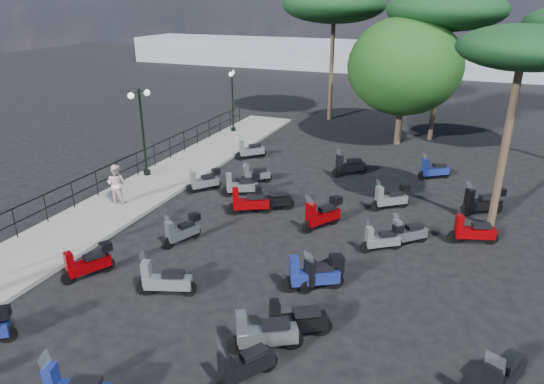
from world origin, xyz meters
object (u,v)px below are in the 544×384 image
at_px(scooter_8, 182,231).
at_px(scooter_25, 473,232).
at_px(scooter_15, 314,274).
at_px(pine_2, 334,5).
at_px(scooter_14, 295,321).
at_px(scooter_22, 408,234).
at_px(scooter_3, 249,203).
at_px(scooter_27, 434,170).
at_px(scooter_11, 255,175).
at_px(lamp_post_1, 142,127).
at_px(scooter_16, 323,215).
at_px(scooter_21, 382,239).
at_px(scooter_23, 391,198).
at_px(broadleaf_tree, 404,66).
at_px(scooter_19, 264,334).
at_px(pine_0, 446,10).
at_px(pine_3, 523,49).
at_px(scooter_13, 244,366).
at_px(scooter_5, 250,150).
at_px(scooter_26, 483,202).
at_px(scooter_20, 322,273).
at_px(scooter_17, 349,166).
at_px(scooter_2, 88,263).
at_px(scooter_10, 242,185).
at_px(pedestrian_far, 116,184).
at_px(scooter_4, 204,181).
at_px(scooter_7, 165,281).
at_px(lamp_post_2, 232,96).
at_px(scooter_24, 502,378).

relative_size(scooter_8, scooter_25, 0.90).
bearing_deg(scooter_15, pine_2, -15.74).
bearing_deg(scooter_14, scooter_22, -48.99).
relative_size(scooter_3, scooter_14, 1.00).
bearing_deg(scooter_27, scooter_11, 81.07).
distance_m(scooter_25, scooter_27, 6.37).
relative_size(scooter_15, scooter_27, 1.17).
height_order(lamp_post_1, scooter_16, lamp_post_1).
bearing_deg(scooter_21, scooter_22, -80.03).
bearing_deg(scooter_23, broadleaf_tree, -31.26).
bearing_deg(scooter_19, scooter_3, -3.08).
bearing_deg(pine_0, pine_3, -74.04).
bearing_deg(scooter_13, pine_0, -61.96).
height_order(scooter_15, pine_3, pine_3).
bearing_deg(scooter_21, scooter_25, -93.81).
relative_size(lamp_post_1, scooter_5, 3.01).
bearing_deg(scooter_26, pine_0, -15.68).
bearing_deg(scooter_20, scooter_17, -50.27).
relative_size(scooter_3, pine_2, 0.19).
relative_size(scooter_2, scooter_27, 1.06).
bearing_deg(scooter_10, pedestrian_far, 95.77).
relative_size(lamp_post_1, scooter_17, 2.84).
xyz_separation_m(scooter_4, scooter_5, (-0.04, 4.90, -0.01)).
distance_m(pedestrian_far, scooter_22, 11.41).
xyz_separation_m(scooter_3, scooter_15, (3.97, -4.11, 0.06)).
height_order(scooter_5, scooter_17, scooter_17).
xyz_separation_m(scooter_7, pine_2, (-1.59, 22.45, 6.95)).
relative_size(lamp_post_1, scooter_19, 2.44).
height_order(pedestrian_far, scooter_3, pedestrian_far).
bearing_deg(pine_0, scooter_25, -78.77).
distance_m(scooter_15, scooter_17, 9.96).
xyz_separation_m(lamp_post_2, scooter_21, (11.35, -11.69, -1.85)).
height_order(pedestrian_far, scooter_13, pedestrian_far).
distance_m(pedestrian_far, pine_3, 15.50).
distance_m(lamp_post_2, scooter_8, 14.67).
relative_size(lamp_post_2, scooter_3, 2.34).
distance_m(scooter_2, scooter_23, 11.47).
relative_size(scooter_14, scooter_26, 0.99).
relative_size(scooter_14, pine_2, 0.19).
xyz_separation_m(scooter_16, broadleaf_tree, (0.83, 12.24, 3.84)).
bearing_deg(lamp_post_2, scooter_7, -90.58).
relative_size(scooter_5, scooter_11, 1.10).
relative_size(scooter_5, scooter_8, 0.91).
bearing_deg(scooter_22, scooter_13, 119.23).
relative_size(scooter_21, scooter_24, 0.74).
distance_m(pine_2, pine_3, 17.41).
relative_size(scooter_21, scooter_25, 0.78).
bearing_deg(scooter_14, scooter_4, 10.53).
height_order(pedestrian_far, scooter_17, pedestrian_far).
xyz_separation_m(scooter_7, scooter_13, (3.54, -2.21, -0.02)).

